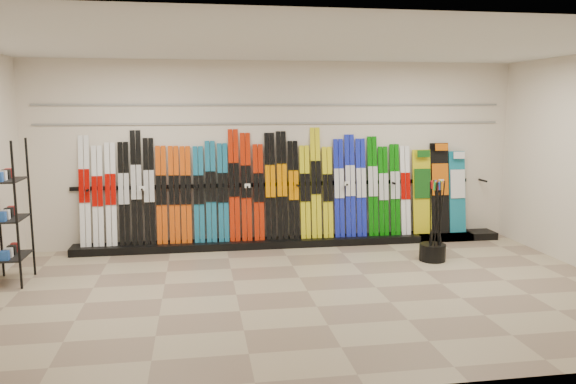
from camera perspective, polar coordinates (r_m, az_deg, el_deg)
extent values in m
plane|color=#856F5B|center=(7.12, 1.99, -10.01)|extent=(8.00, 8.00, 0.00)
plane|color=beige|center=(9.23, -0.97, 3.89)|extent=(8.00, 0.00, 8.00)
plane|color=silver|center=(6.77, 2.13, 14.77)|extent=(8.00, 8.00, 0.00)
cube|color=black|center=(9.29, 0.62, -5.08)|extent=(8.00, 0.40, 0.12)
cube|color=white|center=(9.23, -19.96, 0.07)|extent=(0.17, 0.27, 1.71)
cube|color=white|center=(9.19, -18.77, -0.40)|extent=(0.17, 0.25, 1.55)
cube|color=white|center=(9.16, -17.56, -0.23)|extent=(0.17, 0.25, 1.60)
cube|color=black|center=(9.13, -16.32, -0.17)|extent=(0.17, 0.26, 1.61)
cube|color=black|center=(9.11, -15.14, 0.42)|extent=(0.17, 0.28, 1.79)
cube|color=black|center=(9.09, -13.92, 0.07)|extent=(0.17, 0.26, 1.66)
cube|color=#D1490C|center=(9.08, -12.73, -0.30)|extent=(0.17, 0.25, 1.54)
cube|color=#D1490C|center=(9.07, -11.49, -0.28)|extent=(0.17, 0.25, 1.54)
cube|color=#D1490C|center=(9.06, -10.33, -0.27)|extent=(0.17, 0.24, 1.53)
cube|color=#186386|center=(9.06, -9.05, -0.25)|extent=(0.17, 0.24, 1.53)
cube|color=#186386|center=(9.06, -7.84, 0.05)|extent=(0.17, 0.26, 1.61)
cube|color=#186386|center=(9.07, -6.61, -0.05)|extent=(0.17, 0.25, 1.57)
cube|color=#B92106|center=(9.08, -5.50, 0.68)|extent=(0.17, 0.28, 1.79)
cube|color=#B92106|center=(9.09, -4.28, 0.52)|extent=(0.17, 0.27, 1.73)
cube|color=#B92106|center=(9.11, -3.00, -0.03)|extent=(0.17, 0.25, 1.55)
cube|color=black|center=(9.13, -1.81, 0.57)|extent=(0.17, 0.27, 1.73)
cube|color=black|center=(9.16, -0.62, 0.68)|extent=(0.17, 0.28, 1.75)
cube|color=black|center=(9.19, 0.57, 0.21)|extent=(0.17, 0.25, 1.60)
cube|color=yellow|center=(9.23, 1.75, -0.01)|extent=(0.17, 0.24, 1.52)
cube|color=yellow|center=(9.26, 2.85, 0.93)|extent=(0.17, 0.29, 1.81)
cube|color=yellow|center=(9.31, 4.05, -0.03)|extent=(0.17, 0.24, 1.49)
cube|color=#1623B2|center=(9.35, 5.21, 0.39)|extent=(0.17, 0.26, 1.62)
cube|color=#1623B2|center=(9.40, 6.33, 0.64)|extent=(0.17, 0.27, 1.69)
cube|color=#1623B2|center=(9.45, 7.44, 0.46)|extent=(0.17, 0.26, 1.62)
cube|color=#0A6808|center=(9.51, 8.61, 0.58)|extent=(0.17, 0.26, 1.66)
cube|color=#0A6808|center=(9.57, 9.67, 0.10)|extent=(0.17, 0.24, 1.49)
cube|color=#0A6808|center=(9.64, 10.81, 0.24)|extent=(0.17, 0.24, 1.52)
cube|color=white|center=(9.70, 11.84, 0.17)|extent=(0.17, 0.24, 1.49)
cube|color=gold|center=(9.83, 13.45, 0.02)|extent=(0.32, 0.22, 1.43)
cube|color=black|center=(9.95, 15.15, 0.38)|extent=(0.33, 0.24, 1.53)
cube|color=#14728C|center=(10.09, 16.81, 0.02)|extent=(0.29, 0.22, 1.39)
cube|color=black|center=(8.06, -26.63, -1.85)|extent=(0.40, 0.60, 1.87)
cylinder|color=black|center=(8.68, 14.46, -5.95)|extent=(0.39, 0.39, 0.25)
cylinder|color=black|center=(8.63, 15.25, -2.76)|extent=(0.07, 0.08, 1.18)
cylinder|color=black|center=(8.47, 14.58, -2.94)|extent=(0.05, 0.07, 1.18)
cylinder|color=black|center=(8.48, 14.97, -2.95)|extent=(0.13, 0.11, 1.17)
cylinder|color=black|center=(8.59, 15.19, -2.80)|extent=(0.14, 0.14, 1.17)
cylinder|color=black|center=(8.48, 14.82, -2.94)|extent=(0.08, 0.07, 1.18)
cylinder|color=black|center=(8.50, 15.22, -2.93)|extent=(0.04, 0.04, 1.18)
cylinder|color=black|center=(8.64, 14.58, -2.72)|extent=(0.14, 0.10, 1.17)
cylinder|color=black|center=(8.45, 14.53, -2.97)|extent=(0.12, 0.02, 1.18)
cylinder|color=black|center=(8.58, 14.26, -2.78)|extent=(0.12, 0.14, 1.17)
cylinder|color=black|center=(8.67, 15.04, -2.69)|extent=(0.15, 0.15, 1.17)
cube|color=gray|center=(9.18, -0.96, 6.99)|extent=(7.60, 0.02, 0.03)
cube|color=gray|center=(9.18, -0.97, 8.86)|extent=(7.60, 0.02, 0.03)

